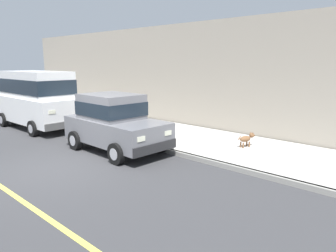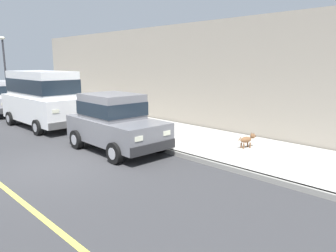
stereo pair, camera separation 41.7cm
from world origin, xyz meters
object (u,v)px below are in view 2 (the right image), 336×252
at_px(car_silver_hatchback, 4,97).
at_px(street_lamp, 5,62).
at_px(dog_brown, 247,139).
at_px(fire_hydrant, 166,134).
at_px(car_grey_hatchback, 115,121).
at_px(car_white_van, 42,96).

bearing_deg(car_silver_hatchback, street_lamp, 68.73).
bearing_deg(street_lamp, dog_brown, -84.73).
distance_m(car_silver_hatchback, fire_hydrant, 11.71).
xyz_separation_m(car_silver_hatchback, dog_brown, (2.97, -13.91, -0.55)).
height_order(dog_brown, street_lamp, street_lamp).
relative_size(car_grey_hatchback, car_white_van, 0.78).
relative_size(car_silver_hatchback, fire_hydrant, 5.33).
bearing_deg(dog_brown, car_white_van, 108.50).
xyz_separation_m(car_grey_hatchback, car_silver_hatchback, (-0.03, 10.66, 0.00)).
height_order(car_grey_hatchback, dog_brown, car_grey_hatchback).
bearing_deg(car_silver_hatchback, fire_hydrant, -82.82).
height_order(car_white_van, fire_hydrant, car_white_van).
relative_size(fire_hydrant, street_lamp, 0.16).
bearing_deg(car_grey_hatchback, street_lamp, 84.64).
relative_size(car_white_van, street_lamp, 1.11).
bearing_deg(car_white_van, dog_brown, -71.50).
relative_size(car_white_van, fire_hydrant, 6.79).
xyz_separation_m(car_grey_hatchback, fire_hydrant, (1.43, -0.95, -0.50)).
xyz_separation_m(car_white_van, street_lamp, (1.33, 8.63, 1.51)).
bearing_deg(car_grey_hatchback, fire_hydrant, -33.58).
bearing_deg(dog_brown, car_grey_hatchback, 132.05).
bearing_deg(car_white_van, street_lamp, 81.22).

